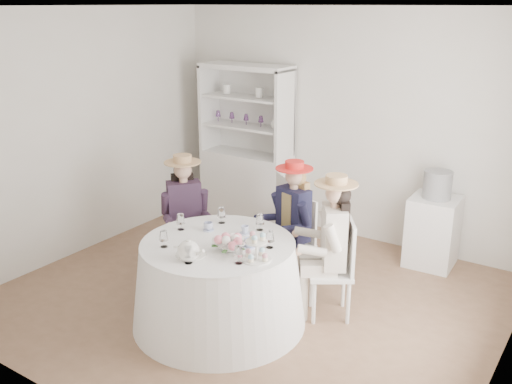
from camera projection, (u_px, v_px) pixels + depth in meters
The scene contains 22 objects.
ground at pixel (250, 297), 5.56m from camera, with size 4.50×4.50×0.00m, color brown.
ceiling at pixel (249, 6), 4.71m from camera, with size 4.50×4.50×0.00m, color white.
wall_back at pixel (346, 126), 6.71m from camera, with size 4.50×4.50×0.00m, color silver.
wall_front at pixel (69, 235), 3.56m from camera, with size 4.50×4.50×0.00m, color silver.
wall_left at pixel (83, 133), 6.32m from camera, with size 4.50×4.50×0.00m, color silver.
tea_table at pixel (219, 283), 5.02m from camera, with size 1.54×1.54×0.77m.
hutch at pixel (247, 166), 7.39m from camera, with size 1.37×0.92×2.01m.
side_table at pixel (433, 231), 6.14m from camera, with size 0.49×0.49×0.77m, color silver.
hatbox at pixel (437, 185), 5.97m from camera, with size 0.29×0.29×0.29m, color black.
guest_left at pixel (185, 210), 5.77m from camera, with size 0.56×0.54×1.30m.
guest_mid at pixel (292, 216), 5.60m from camera, with size 0.49×0.53×1.29m.
guest_right at pixel (331, 239), 5.01m from camera, with size 0.57×0.54×1.34m.
spare_chair at pixel (290, 209), 6.51m from camera, with size 0.52×0.52×0.90m.
teacup_a at pixel (208, 227), 5.14m from camera, with size 0.09×0.09×0.07m, color white.
teacup_b at pixel (245, 230), 5.06m from camera, with size 0.07×0.07×0.07m, color white.
teacup_c at pixel (249, 243), 4.78m from camera, with size 0.09×0.09×0.07m, color white.
flower_bowl at pixel (230, 247), 4.73m from camera, with size 0.23×0.23×0.06m, color white.
flower_arrangement at pixel (229, 241), 4.68m from camera, with size 0.20×0.20×0.08m.
table_teapot at pixel (189, 251), 4.53m from camera, with size 0.25×0.18×0.19m.
sandwich_plate at pixel (191, 253), 4.65m from camera, with size 0.25×0.25×0.06m.
cupcake_stand at pixel (256, 250), 4.54m from camera, with size 0.24×0.24×0.22m.
stemware_set at pixel (218, 234), 4.87m from camera, with size 0.96×0.97×0.15m.
Camera 1 is at (2.81, -4.08, 2.73)m, focal length 40.00 mm.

